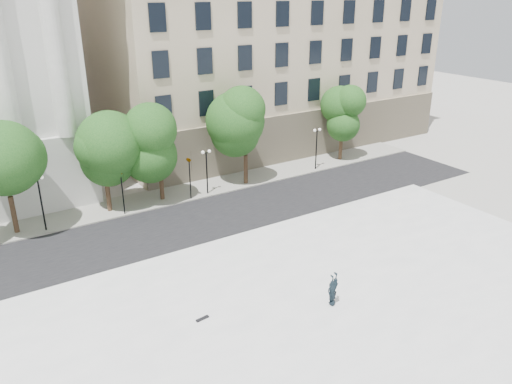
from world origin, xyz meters
The scene contains 10 objects.
plaza centered at (0.00, 3.00, 0.23)m, with size 44.00×22.00×0.45m, color white.
street centered at (0.00, 18.00, 0.01)m, with size 60.00×8.00×0.02m, color black.
far_sidewalk centered at (0.00, 24.00, 0.06)m, with size 60.00×4.00×0.12m, color #98968C.
building_east centered at (20.00, 38.91, 11.14)m, with size 36.00×26.15×23.00m.
traffic_light_west centered at (-1.28, 22.30, 3.72)m, with size 0.85×1.83×4.22m.
traffic_light_east centered at (4.41, 22.30, 3.66)m, with size 0.59×1.69×4.17m.
person_lying centered at (4.07, 3.94, 0.71)m, with size 0.70×0.46×1.92m, color black.
skateboard centered at (-2.44, 6.56, 0.49)m, with size 0.73×0.19×0.07m, color black.
street_trees centered at (0.97, 23.32, 5.18)m, with size 39.15×4.97×7.82m.
lamp_posts centered at (-0.54, 22.60, 2.87)m, with size 37.74×0.28×4.28m.
Camera 1 is at (-11.60, -13.07, 16.29)m, focal length 35.00 mm.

